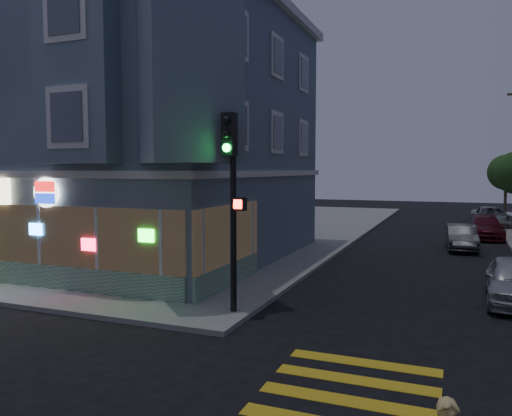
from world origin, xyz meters
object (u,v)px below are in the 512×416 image
Objects in this scene: traffic_signal at (232,178)px; parked_car_c at (486,227)px; street_tree_far at (506,172)px; parked_car_b at (461,237)px; parked_car_d at (491,217)px.

parked_car_c is at bearing 73.91° from traffic_signal.
street_tree_far is 14.45m from parked_car_c.
traffic_signal reaches higher than parked_car_b.
parked_car_d reaches higher than parked_car_c.
street_tree_far is 1.33× the size of parked_car_b.
parked_car_d is at bearing -101.98° from street_tree_far.
parked_car_d is (-1.50, -7.07, -3.19)m from street_tree_far.
traffic_signal is (-8.21, -27.30, 3.18)m from parked_car_d.
parked_car_b is 0.72× the size of traffic_signal.
traffic_signal reaches higher than parked_car_c.
traffic_signal is at bearing -115.58° from parked_car_b.
street_tree_far is 19.72m from parked_car_b.
parked_car_c is at bearing -98.90° from street_tree_far.
street_tree_far reaches higher than parked_car_b.
street_tree_far is 0.95× the size of traffic_signal.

